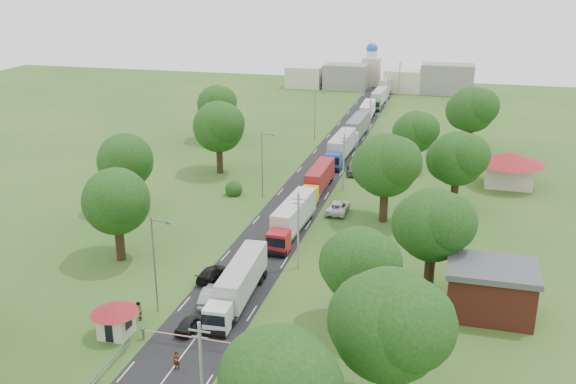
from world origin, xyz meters
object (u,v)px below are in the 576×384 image
(guard_booth, at_px, (115,315))
(car_lane_mid, at_px, (212,296))
(boom_barrier, at_px, (175,336))
(info_sign, at_px, (356,149))
(truck_0, at_px, (239,283))
(pedestrian_near, at_px, (177,361))
(car_lane_front, at_px, (190,323))

(guard_booth, distance_m, car_lane_mid, 10.24)
(boom_barrier, xyz_separation_m, car_lane_mid, (0.36, 8.04, -0.08))
(info_sign, relative_size, truck_0, 0.29)
(guard_booth, height_order, car_lane_mid, guard_booth)
(car_lane_mid, xyz_separation_m, pedestrian_near, (1.41, -11.54, -0.01))
(info_sign, bearing_deg, truck_0, -94.00)
(truck_0, bearing_deg, boom_barrier, -108.30)
(car_lane_mid, distance_m, pedestrian_near, 11.62)
(boom_barrier, distance_m, car_lane_front, 2.67)
(car_lane_front, bearing_deg, guard_booth, 26.91)
(truck_0, distance_m, car_lane_mid, 3.09)
(pedestrian_near, bearing_deg, car_lane_mid, 88.72)
(car_lane_front, bearing_deg, pedestrian_near, 106.80)
(guard_booth, relative_size, info_sign, 1.07)
(info_sign, distance_m, truck_0, 51.08)
(boom_barrier, distance_m, truck_0, 9.60)
(info_sign, xyz_separation_m, pedestrian_near, (-4.79, -63.50, -2.20))
(truck_0, xyz_separation_m, pedestrian_near, (-1.23, -12.55, -1.28))
(boom_barrier, xyz_separation_m, truck_0, (2.99, 9.05, 1.19))
(info_sign, relative_size, car_lane_mid, 0.83)
(guard_booth, xyz_separation_m, pedestrian_near, (7.61, -3.50, -1.36))
(guard_booth, height_order, car_lane_front, guard_booth)
(boom_barrier, bearing_deg, guard_booth, -179.99)
(car_lane_front, xyz_separation_m, car_lane_mid, (0.00, 5.41, 0.13))
(guard_booth, relative_size, truck_0, 0.31)
(guard_booth, distance_m, info_sign, 61.27)
(boom_barrier, bearing_deg, car_lane_front, 82.27)
(guard_booth, xyz_separation_m, info_sign, (12.40, 60.00, 0.84))
(guard_booth, relative_size, car_lane_mid, 0.89)
(info_sign, bearing_deg, guard_booth, -101.68)
(guard_booth, height_order, truck_0, truck_0)
(truck_0, relative_size, car_lane_mid, 2.88)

